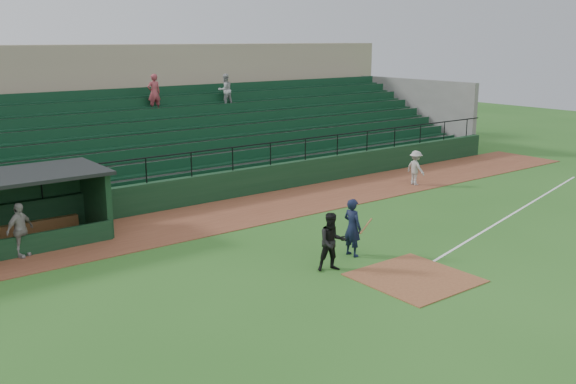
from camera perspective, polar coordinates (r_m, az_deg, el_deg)
ground at (r=19.37m, az=9.10°, el=-6.82°), size 90.00×90.00×0.00m
warning_track at (r=25.23m, az=-4.15°, el=-1.78°), size 40.00×4.00×0.03m
home_plate_dirt at (r=18.74m, az=11.33°, el=-7.58°), size 3.00×3.00×0.03m
foul_line at (r=26.13m, az=19.37°, el=-2.01°), size 17.49×4.44×0.01m
stadium_structure at (r=32.05m, az=-12.62°, el=5.43°), size 38.00×13.08×6.40m
batter_at_plate at (r=20.05m, az=5.83°, el=-3.19°), size 1.04×0.72×1.86m
umpire at (r=18.74m, az=3.99°, el=-4.51°), size 1.05×0.95×1.77m
runner at (r=30.16m, az=11.43°, el=2.15°), size 0.69×1.09×1.62m
dugout_player_a at (r=21.47m, az=-23.01°, el=-3.18°), size 1.10×0.87×1.74m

